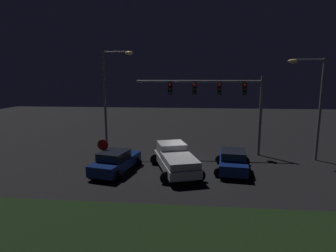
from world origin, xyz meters
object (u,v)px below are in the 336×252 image
object	(u,v)px
street_lamp_left	(110,89)
stop_sign	(103,149)
car_sedan	(116,162)
car_sedan_far	(233,161)
street_lamp_right	(313,96)
pickup_truck	(175,157)
traffic_signal_gantry	(219,95)

from	to	relation	value
street_lamp_left	stop_sign	distance (m)	6.61
car_sedan	street_lamp_left	xyz separation A→B (m)	(-1.86, 5.46, 4.67)
car_sedan	street_lamp_left	distance (m)	7.42
car_sedan_far	street_lamp_left	xyz separation A→B (m)	(-9.87, 4.47, 4.67)
street_lamp_right	pickup_truck	bearing A→B (deg)	-160.22
traffic_signal_gantry	street_lamp_right	world-z (taller)	street_lamp_right
car_sedan	traffic_signal_gantry	size ratio (longest dim) A/B	0.45
car_sedan	street_lamp_right	distance (m)	15.46
car_sedan	car_sedan_far	size ratio (longest dim) A/B	1.02
street_lamp_right	traffic_signal_gantry	bearing A→B (deg)	171.53
pickup_truck	car_sedan	xyz separation A→B (m)	(-4.02, -0.48, -0.26)
car_sedan_far	stop_sign	xyz separation A→B (m)	(-8.90, -0.81, 0.82)
car_sedan_far	street_lamp_right	size ratio (longest dim) A/B	0.58
car_sedan_far	pickup_truck	bearing A→B (deg)	103.77
car_sedan	street_lamp_right	xyz separation A→B (m)	(14.27, 4.17, 4.24)
stop_sign	car_sedan	bearing A→B (deg)	-11.03
pickup_truck	street_lamp_right	world-z (taller)	street_lamp_right
car_sedan	street_lamp_right	bearing A→B (deg)	-61.29
car_sedan	traffic_signal_gantry	world-z (taller)	traffic_signal_gantry
pickup_truck	street_lamp_left	distance (m)	8.88
pickup_truck	traffic_signal_gantry	world-z (taller)	traffic_signal_gantry
traffic_signal_gantry	stop_sign	size ratio (longest dim) A/B	4.63
pickup_truck	car_sedan	size ratio (longest dim) A/B	1.23
traffic_signal_gantry	car_sedan	bearing A→B (deg)	-144.61
car_sedan_far	car_sedan	bearing A→B (deg)	103.64
pickup_truck	street_lamp_right	bearing A→B (deg)	-87.93
car_sedan	stop_sign	distance (m)	1.23
car_sedan_far	traffic_signal_gantry	world-z (taller)	traffic_signal_gantry
street_lamp_right	stop_sign	distance (m)	16.05
street_lamp_left	traffic_signal_gantry	bearing A→B (deg)	-1.57
traffic_signal_gantry	street_lamp_left	size ratio (longest dim) A/B	1.19
street_lamp_left	stop_sign	world-z (taller)	street_lamp_left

